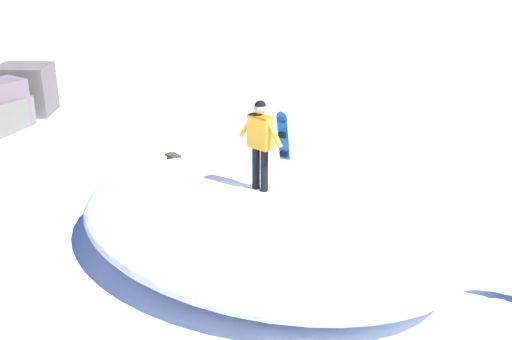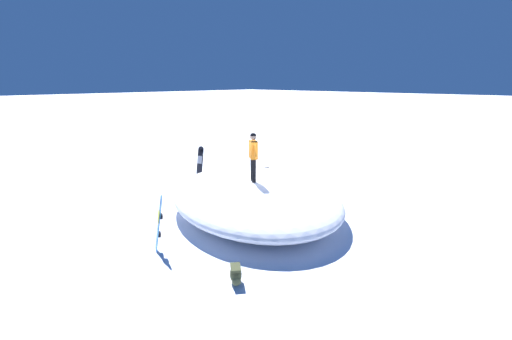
% 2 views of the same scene
% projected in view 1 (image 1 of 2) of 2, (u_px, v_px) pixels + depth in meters
% --- Properties ---
extents(ground, '(240.00, 240.00, 0.00)m').
position_uv_depth(ground, '(230.00, 262.00, 10.89)').
color(ground, white).
extents(snow_mound, '(8.01, 8.97, 1.14)m').
position_uv_depth(snow_mound, '(263.00, 221.00, 11.12)').
color(snow_mound, white).
rests_on(snow_mound, ground).
extents(snowboarder_standing, '(0.61, 0.88, 1.65)m').
position_uv_depth(snowboarder_standing, '(260.00, 138.00, 10.68)').
color(snowboarder_standing, black).
rests_on(snowboarder_standing, snow_mound).
extents(snowboard_secondary_upright, '(0.37, 0.38, 1.55)m').
position_uv_depth(snowboard_secondary_upright, '(283.00, 141.00, 14.52)').
color(snowboard_secondary_upright, '#2672BF').
rests_on(snowboard_secondary_upright, ground).
extents(backpack_near, '(0.57, 0.65, 0.41)m').
position_uv_depth(backpack_near, '(173.00, 162.00, 14.88)').
color(backpack_near, '#383D23').
rests_on(backpack_near, ground).
extents(rock_outcrop, '(3.38, 2.38, 1.51)m').
position_uv_depth(rock_outcrop, '(9.00, 101.00, 18.33)').
color(rock_outcrop, '#64694A').
rests_on(rock_outcrop, ground).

